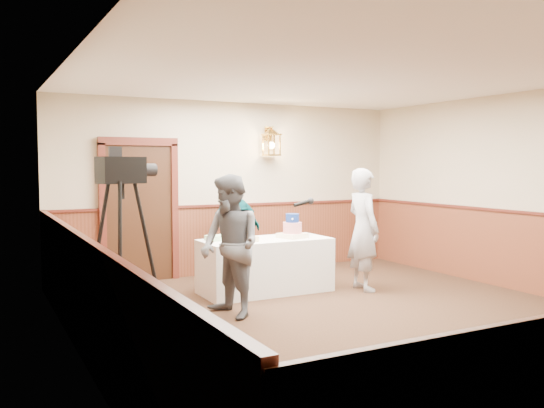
{
  "coord_description": "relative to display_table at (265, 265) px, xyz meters",
  "views": [
    {
      "loc": [
        -3.85,
        -5.19,
        1.79
      ],
      "look_at": [
        -0.24,
        1.7,
        1.25
      ],
      "focal_mm": 38.0,
      "sensor_mm": 36.0,
      "label": 1
    }
  ],
  "objects": [
    {
      "name": "baker",
      "position": [
        1.29,
        -0.52,
        0.49
      ],
      "size": [
        0.46,
        0.66,
        1.73
      ],
      "primitive_type": "imported",
      "rotation": [
        0.0,
        0.0,
        1.49
      ],
      "color": "#99989E",
      "rests_on": "ground"
    },
    {
      "name": "tv_camera_rig",
      "position": [
        -2.26,
        -1.19,
        0.46
      ],
      "size": [
        0.73,
        0.68,
        1.87
      ],
      "rotation": [
        0.0,
        0.0,
        0.23
      ],
      "color": "black",
      "rests_on": "ground"
    },
    {
      "name": "room_shell",
      "position": [
        0.18,
        -1.45,
        1.15
      ],
      "size": [
        6.02,
        7.02,
        2.81
      ],
      "color": "#BAAF8C",
      "rests_on": "ground"
    },
    {
      "name": "display_table",
      "position": [
        0.0,
        0.0,
        0.0
      ],
      "size": [
        1.8,
        0.8,
        0.75
      ],
      "primitive_type": "cube",
      "color": "white",
      "rests_on": "ground"
    },
    {
      "name": "ground",
      "position": [
        0.24,
        -1.9,
        -0.38
      ],
      "size": [
        7.0,
        7.0,
        0.0
      ],
      "primitive_type": "plane",
      "color": "#301C13",
      "rests_on": "ground"
    },
    {
      "name": "assistant_p",
      "position": [
        -0.05,
        0.93,
        0.41
      ],
      "size": [
        0.98,
        0.56,
        1.57
      ],
      "primitive_type": "imported",
      "rotation": [
        0.0,
        0.0,
        3.34
      ],
      "color": "#084D54",
      "rests_on": "ground"
    },
    {
      "name": "sheet_cake_green",
      "position": [
        -0.65,
        0.16,
        0.41
      ],
      "size": [
        0.32,
        0.26,
        0.07
      ],
      "primitive_type": "cube",
      "rotation": [
        0.0,
        0.0,
        0.09
      ],
      "color": "#A4D798",
      "rests_on": "display_table"
    },
    {
      "name": "sheet_cake_yellow",
      "position": [
        -0.39,
        -0.1,
        0.41
      ],
      "size": [
        0.36,
        0.28,
        0.07
      ],
      "primitive_type": "cube",
      "rotation": [
        0.0,
        0.0,
        0.06
      ],
      "color": "#FCDD96",
      "rests_on": "display_table"
    },
    {
      "name": "tiered_cake",
      "position": [
        0.39,
        -0.08,
        0.51
      ],
      "size": [
        0.42,
        0.42,
        0.34
      ],
      "rotation": [
        0.0,
        0.0,
        0.31
      ],
      "color": "#FFEAC2",
      "rests_on": "display_table"
    },
    {
      "name": "interviewer",
      "position": [
        -0.96,
        -0.98,
        0.46
      ],
      "size": [
        1.56,
        0.92,
        1.68
      ],
      "rotation": [
        0.0,
        0.0,
        -1.39
      ],
      "color": "#54565B",
      "rests_on": "ground"
    }
  ]
}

